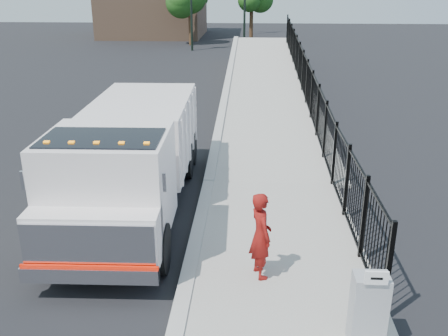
{
  "coord_description": "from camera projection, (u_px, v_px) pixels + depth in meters",
  "views": [
    {
      "loc": [
        1.19,
        -9.36,
        5.64
      ],
      "look_at": [
        0.56,
        2.0,
        1.3
      ],
      "focal_mm": 40.0,
      "sensor_mm": 36.0,
      "label": 1
    }
  ],
  "objects": [
    {
      "name": "ground",
      "position": [
        193.0,
        256.0,
        10.8
      ],
      "size": [
        120.0,
        120.0,
        0.0
      ],
      "primitive_type": "plane",
      "color": "black",
      "rests_on": "ground"
    },
    {
      "name": "sidewalk",
      "position": [
        289.0,
        315.0,
        8.82
      ],
      "size": [
        3.55,
        12.0,
        0.12
      ],
      "primitive_type": "cube",
      "color": "#9E998E",
      "rests_on": "ground"
    },
    {
      "name": "curb",
      "position": [
        181.0,
        311.0,
        8.91
      ],
      "size": [
        0.3,
        12.0,
        0.16
      ],
      "primitive_type": "cube",
      "color": "#ADAAA3",
      "rests_on": "ground"
    },
    {
      "name": "ramp",
      "position": [
        270.0,
        95.0,
        25.62
      ],
      "size": [
        3.95,
        24.06,
        3.19
      ],
      "primitive_type": "cube",
      "rotation": [
        0.06,
        0.0,
        0.0
      ],
      "color": "#9E998E",
      "rests_on": "ground"
    },
    {
      "name": "iron_fence",
      "position": [
        306.0,
        96.0,
        21.49
      ],
      "size": [
        0.1,
        28.0,
        1.8
      ],
      "primitive_type": "cube",
      "color": "black",
      "rests_on": "ground"
    },
    {
      "name": "truck",
      "position": [
        130.0,
        155.0,
        12.33
      ],
      "size": [
        2.8,
        8.1,
        2.76
      ],
      "rotation": [
        0.0,
        0.0,
        0.02
      ],
      "color": "black",
      "rests_on": "ground"
    },
    {
      "name": "worker",
      "position": [
        261.0,
        235.0,
        9.61
      ],
      "size": [
        0.62,
        0.75,
        1.76
      ],
      "primitive_type": "imported",
      "rotation": [
        0.0,
        0.0,
        1.93
      ],
      "color": "maroon",
      "rests_on": "sidewalk"
    },
    {
      "name": "utility_cabinet",
      "position": [
        368.0,
        310.0,
        7.87
      ],
      "size": [
        0.55,
        0.4,
        1.25
      ],
      "primitive_type": "cube",
      "color": "gray",
      "rests_on": "sidewalk"
    },
    {
      "name": "arrow_sign",
      "position": [
        377.0,
        278.0,
        7.4
      ],
      "size": [
        0.35,
        0.04,
        0.22
      ],
      "primitive_type": "cube",
      "color": "white",
      "rests_on": "utility_cabinet"
    }
  ]
}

